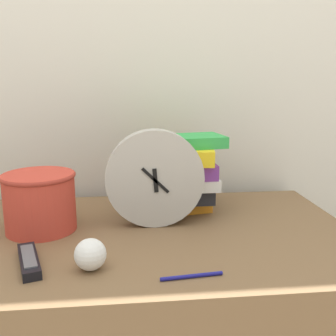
% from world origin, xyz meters
% --- Properties ---
extents(wall_back, '(6.00, 0.04, 2.40)m').
position_xyz_m(wall_back, '(0.00, 0.72, 1.20)').
color(wall_back, silver).
rests_on(wall_back, ground_plane).
extents(desk_clock, '(0.26, 0.05, 0.26)m').
position_xyz_m(desk_clock, '(0.10, 0.37, 0.84)').
color(desk_clock, '#B7B2A8').
rests_on(desk_clock, desk).
extents(book_stack, '(0.27, 0.21, 0.23)m').
position_xyz_m(book_stack, '(0.18, 0.49, 0.83)').
color(book_stack, orange).
rests_on(book_stack, desk).
extents(basket, '(0.19, 0.19, 0.15)m').
position_xyz_m(basket, '(-0.20, 0.37, 0.79)').
color(basket, '#C63D2D').
rests_on(basket, desk).
extents(tv_remote, '(0.08, 0.16, 0.02)m').
position_xyz_m(tv_remote, '(-0.18, 0.17, 0.72)').
color(tv_remote, black).
rests_on(tv_remote, desk).
extents(crumpled_paper_ball, '(0.07, 0.07, 0.07)m').
position_xyz_m(crumpled_paper_ball, '(-0.05, 0.14, 0.75)').
color(crumpled_paper_ball, white).
rests_on(crumpled_paper_ball, desk).
extents(pen, '(0.13, 0.02, 0.01)m').
position_xyz_m(pen, '(0.15, 0.08, 0.72)').
color(pen, navy).
rests_on(pen, desk).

